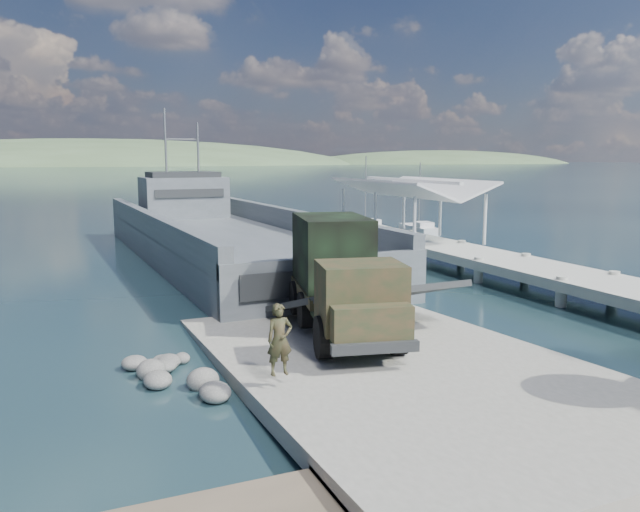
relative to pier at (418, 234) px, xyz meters
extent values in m
plane|color=#172E37|center=(-13.00, -18.77, -1.60)|extent=(1400.00, 1400.00, 0.00)
cube|color=gray|center=(-13.00, -19.77, -1.35)|extent=(10.00, 18.00, 0.50)
cube|color=#B0B1A6|center=(0.00, -0.77, -0.60)|extent=(4.00, 44.00, 0.50)
cube|color=#4A5357|center=(-12.33, 4.50, -1.11)|extent=(10.92, 32.95, 2.72)
cube|color=#4A5357|center=(-16.89, 4.34, 0.90)|extent=(1.79, 32.63, 1.41)
cube|color=#4A5357|center=(-7.76, 4.66, 0.90)|extent=(1.79, 32.63, 1.41)
cube|color=#4A5357|center=(-11.76, -11.70, -0.51)|extent=(9.80, 0.78, 2.83)
cube|color=#4A5357|center=(-12.71, 15.37, 1.88)|extent=(6.67, 4.58, 3.26)
cube|color=#272A2C|center=(-12.71, 15.37, 3.73)|extent=(5.56, 3.67, 0.44)
cylinder|color=gray|center=(-14.01, 15.33, 6.23)|extent=(0.17, 0.17, 5.44)
cylinder|color=gray|center=(-11.40, 15.42, 5.69)|extent=(0.17, 0.17, 4.35)
cylinder|color=black|center=(-15.02, -18.66, -0.42)|extent=(0.75, 1.42, 1.35)
cylinder|color=black|center=(-12.69, -19.18, -0.42)|extent=(0.75, 1.42, 1.35)
cylinder|color=black|center=(-14.24, -15.21, -0.42)|extent=(0.75, 1.42, 1.35)
cylinder|color=black|center=(-11.91, -15.74, -0.42)|extent=(0.75, 1.42, 1.35)
cylinder|color=black|center=(-13.78, -13.19, -0.42)|extent=(0.75, 1.42, 1.35)
cylinder|color=black|center=(-11.45, -13.71, -0.42)|extent=(0.75, 1.42, 1.35)
cube|color=black|center=(-13.21, -16.08, -0.27)|extent=(3.96, 8.20, 0.26)
cube|color=#21341C|center=(-13.83, -18.82, 0.82)|extent=(2.99, 2.60, 2.08)
cube|color=#21341C|center=(-14.10, -20.03, 0.30)|extent=(2.54, 1.44, 1.04)
cube|color=#21341C|center=(-12.89, -14.66, 0.09)|extent=(3.58, 5.23, 0.36)
cube|color=black|center=(-12.85, -14.46, 1.60)|extent=(3.30, 4.40, 2.60)
cube|color=#272A2C|center=(-14.22, -20.54, -0.32)|extent=(2.59, 0.82, 0.31)
imported|color=#21341C|center=(-17.13, -20.55, -0.12)|extent=(0.72, 0.47, 1.96)
cube|color=silver|center=(7.35, 11.56, -1.36)|extent=(2.12, 5.43, 0.87)
cube|color=silver|center=(7.24, 10.60, -0.78)|extent=(1.51, 1.68, 0.58)
cylinder|color=gray|center=(7.35, 11.56, 1.77)|extent=(0.10, 0.10, 5.78)
cube|color=silver|center=(3.67, 14.81, -1.34)|extent=(1.92, 5.82, 0.94)
cube|color=silver|center=(3.62, 13.77, -0.71)|extent=(1.53, 1.73, 0.63)
cylinder|color=gray|center=(3.67, 14.81, 2.06)|extent=(0.10, 0.10, 6.27)
camera|label=1|loc=(-22.47, -35.82, 5.10)|focal=35.00mm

